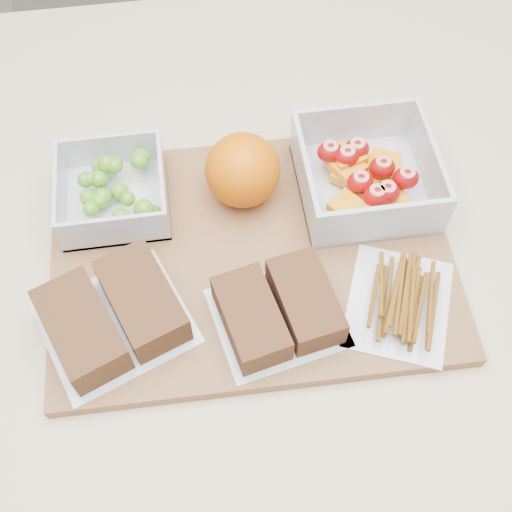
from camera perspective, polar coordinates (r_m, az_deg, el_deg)
The scene contains 9 objects.
ground at distance 1.53m, azimuth 0.22°, elevation -17.79°, with size 4.00×4.00×0.00m, color gray.
counter at distance 1.10m, azimuth 0.30°, elevation -12.44°, with size 1.20×0.90×0.90m, color beige.
cutting_board at distance 0.68m, azimuth -0.43°, elevation 0.09°, with size 0.42×0.30×0.02m, color brown.
grape_container at distance 0.71m, azimuth -12.47°, elevation 5.77°, with size 0.11×0.11×0.05m.
fruit_container at distance 0.71m, azimuth 9.71°, elevation 7.02°, with size 0.14×0.14×0.06m.
orange at distance 0.69m, azimuth -1.21°, elevation 7.62°, with size 0.08×0.08×0.08m, color #E46405.
sandwich_bag_left at distance 0.63m, azimuth -12.64°, elevation -5.18°, with size 0.17×0.16×0.04m.
sandwich_bag_center at distance 0.62m, azimuth 1.99°, elevation -4.83°, with size 0.14×0.13×0.04m.
pretzel_bag at distance 0.65m, azimuth 12.74°, elevation -3.72°, with size 0.14×0.15×0.03m.
Camera 1 is at (-0.05, -0.35, 1.49)m, focal length 45.00 mm.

